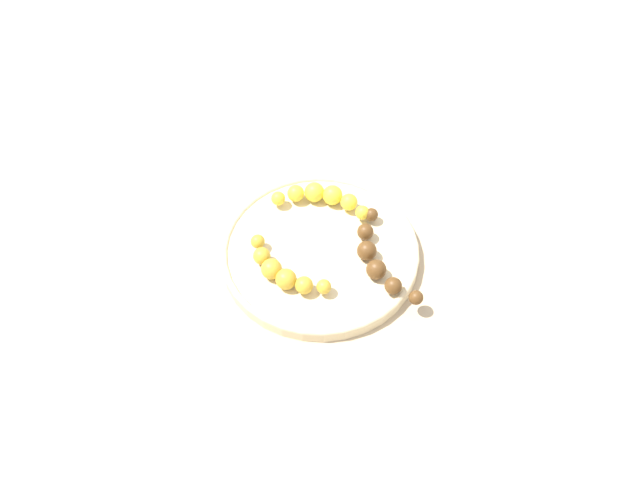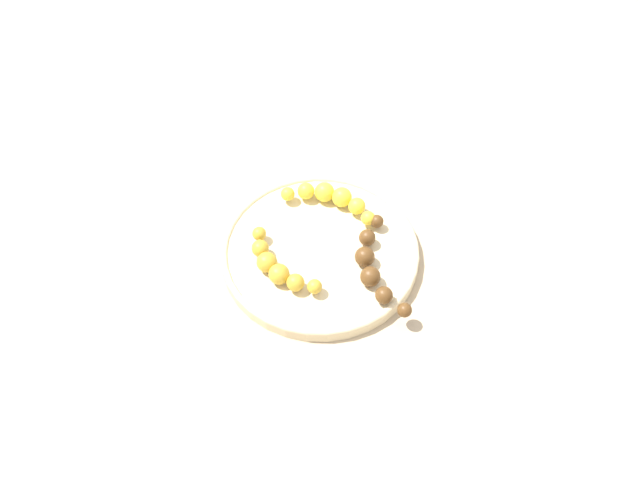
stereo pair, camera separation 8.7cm
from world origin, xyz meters
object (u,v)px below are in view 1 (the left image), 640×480
object	(u,v)px
banana_spotted	(282,271)
banana_yellow	(322,197)
banana_overripe	(377,258)
fruit_bowl	(320,251)

from	to	relation	value
banana_spotted	banana_yellow	bearing A→B (deg)	-162.95
banana_spotted	banana_overripe	distance (m)	0.14
banana_yellow	banana_overripe	distance (m)	0.14
fruit_bowl	banana_spotted	size ratio (longest dim) A/B	2.02
banana_yellow	banana_spotted	size ratio (longest dim) A/B	0.94
fruit_bowl	banana_spotted	world-z (taller)	banana_spotted
fruit_bowl	banana_spotted	bearing A→B (deg)	-92.62
fruit_bowl	banana_overripe	size ratio (longest dim) A/B	1.83
fruit_bowl	banana_yellow	size ratio (longest dim) A/B	2.16
banana_overripe	banana_yellow	bearing A→B (deg)	-75.65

